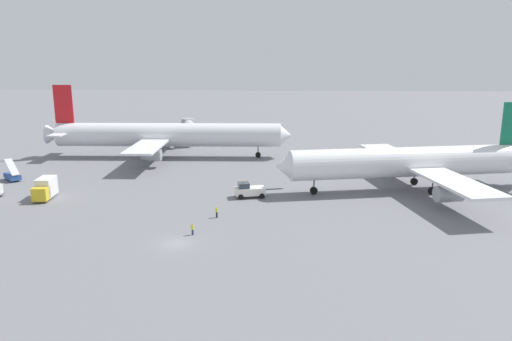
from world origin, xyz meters
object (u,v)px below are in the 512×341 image
(gse_catering_truck_tall, at_px, (45,189))
(gse_stair_truck_yellow, at_px, (12,175))
(airliner_being_pushed, at_px, (411,162))
(pushback_tug, at_px, (249,190))
(ground_crew_wing_walker_right, at_px, (217,212))
(airliner_at_gate_left, at_px, (167,135))
(jet_bridge, at_px, (190,128))
(ground_crew_ramp_agent_by_cones, at_px, (193,229))

(gse_catering_truck_tall, relative_size, gse_stair_truck_yellow, 1.31)
(airliner_being_pushed, bearing_deg, pushback_tug, -167.63)
(gse_catering_truck_tall, xyz_separation_m, gse_stair_truck_yellow, (-12.52, 11.93, -0.73))
(pushback_tug, distance_m, ground_crew_wing_walker_right, 11.94)
(airliner_at_gate_left, height_order, jet_bridge, airliner_at_gate_left)
(airliner_being_pushed, bearing_deg, jet_bridge, 134.57)
(pushback_tug, bearing_deg, airliner_at_gate_left, 123.54)
(gse_catering_truck_tall, height_order, gse_stair_truck_yellow, gse_stair_truck_yellow)
(airliner_at_gate_left, xyz_separation_m, jet_bridge, (0.90, 23.36, -1.49))
(airliner_at_gate_left, bearing_deg, ground_crew_ramp_agent_by_cones, -73.12)
(airliner_being_pushed, xyz_separation_m, pushback_tug, (-28.50, -6.25, -3.89))
(gse_catering_truck_tall, bearing_deg, ground_crew_wing_walker_right, -15.17)
(pushback_tug, relative_size, jet_bridge, 0.43)
(gse_stair_truck_yellow, bearing_deg, airliner_being_pushed, -2.04)
(airliner_being_pushed, bearing_deg, ground_crew_ramp_agent_by_cones, -144.39)
(gse_catering_truck_tall, bearing_deg, gse_stair_truck_yellow, 136.39)
(airliner_being_pushed, height_order, jet_bridge, airliner_being_pushed)
(pushback_tug, xyz_separation_m, gse_stair_truck_yellow, (-46.98, 8.95, -0.20))
(ground_crew_wing_walker_right, bearing_deg, jet_bridge, 104.16)
(airliner_being_pushed, distance_m, pushback_tug, 29.43)
(gse_stair_truck_yellow, distance_m, ground_crew_wing_walker_right, 47.43)
(pushback_tug, bearing_deg, gse_catering_truck_tall, -175.06)
(airliner_at_gate_left, height_order, airliner_being_pushed, airliner_at_gate_left)
(ground_crew_ramp_agent_by_cones, bearing_deg, airliner_being_pushed, 35.61)
(airliner_at_gate_left, relative_size, gse_stair_truck_yellow, 12.68)
(airliner_at_gate_left, relative_size, pushback_tug, 7.04)
(airliner_at_gate_left, distance_m, ground_crew_wing_walker_right, 48.27)
(gse_stair_truck_yellow, xyz_separation_m, ground_crew_ramp_agent_by_cones, (40.67, -27.62, -0.22))
(airliner_at_gate_left, xyz_separation_m, airliner_being_pushed, (50.60, -27.08, -0.23))
(airliner_being_pushed, xyz_separation_m, gse_stair_truck_yellow, (-75.48, 2.69, -4.09))
(airliner_at_gate_left, distance_m, jet_bridge, 23.43)
(gse_stair_truck_yellow, bearing_deg, ground_crew_ramp_agent_by_cones, -34.19)
(airliner_being_pushed, xyz_separation_m, jet_bridge, (-49.69, 50.44, -1.26))
(gse_catering_truck_tall, xyz_separation_m, ground_crew_ramp_agent_by_cones, (28.15, -15.70, -0.95))
(pushback_tug, height_order, ground_crew_wing_walker_right, pushback_tug)
(gse_stair_truck_yellow, bearing_deg, gse_catering_truck_tall, -43.61)
(gse_catering_truck_tall, bearing_deg, airliner_being_pushed, 8.34)
(airliner_being_pushed, xyz_separation_m, ground_crew_ramp_agent_by_cones, (-34.81, -24.93, -4.31))
(pushback_tug, xyz_separation_m, ground_crew_ramp_agent_by_cones, (-6.31, -18.68, -0.42))
(airliner_at_gate_left, relative_size, gse_catering_truck_tall, 9.69)
(pushback_tug, xyz_separation_m, ground_crew_wing_walker_right, (-4.06, -11.22, -0.33))
(gse_catering_truck_tall, bearing_deg, pushback_tug, 4.94)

